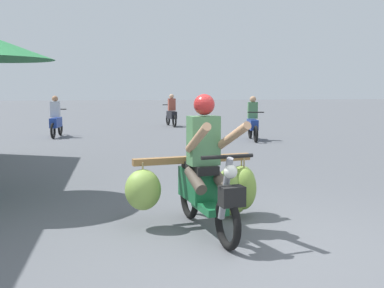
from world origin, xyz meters
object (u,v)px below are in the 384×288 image
at_px(motorbike_distant_ahead_right, 253,122).
at_px(motorbike_main_loaded, 210,182).
at_px(motorbike_distant_ahead_left, 56,120).
at_px(motorbike_distant_far_ahead, 172,113).

bearing_deg(motorbike_distant_ahead_right, motorbike_main_loaded, -110.18).
xyz_separation_m(motorbike_main_loaded, motorbike_distant_ahead_left, (-3.12, 10.57, 0.05)).
bearing_deg(motorbike_distant_ahead_right, motorbike_distant_ahead_left, 162.72).
relative_size(motorbike_distant_ahead_right, motorbike_distant_far_ahead, 1.00).
xyz_separation_m(motorbike_distant_ahead_left, motorbike_distant_far_ahead, (4.37, 3.70, 0.00)).
bearing_deg(motorbike_distant_far_ahead, motorbike_distant_ahead_right, -71.28).
xyz_separation_m(motorbike_distant_ahead_left, motorbike_distant_ahead_right, (6.29, -1.96, 0.00)).
distance_m(motorbike_main_loaded, motorbike_distant_ahead_right, 9.18).
relative_size(motorbike_main_loaded, motorbike_distant_ahead_right, 1.08).
bearing_deg(motorbike_main_loaded, motorbike_distant_ahead_left, 106.46).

